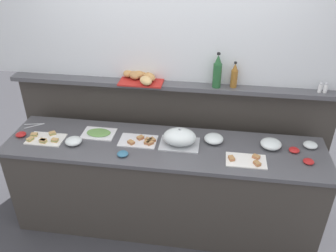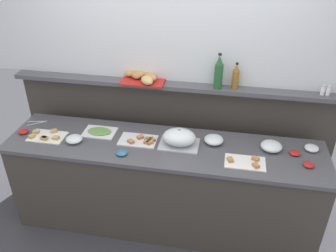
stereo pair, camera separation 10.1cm
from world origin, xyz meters
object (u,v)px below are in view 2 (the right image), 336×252
at_px(sandwich_platter_rear, 245,162).
at_px(glass_bowl_medium, 74,139).
at_px(glass_bowl_small, 312,148).
at_px(vinegar_bottle_amber, 236,77).
at_px(sandwich_platter_front, 140,140).
at_px(salt_shaker, 323,90).
at_px(cold_cuts_platter, 100,132).
at_px(glass_bowl_extra, 214,140).
at_px(condiment_bowl_teal, 23,131).
at_px(condiment_bowl_red, 122,153).
at_px(serving_cloche, 179,138).
at_px(wine_bottle_green, 219,73).
at_px(pepper_shaker, 328,91).
at_px(condiment_bowl_dark, 309,165).
at_px(bread_basket, 142,77).
at_px(condiment_bowl_cream, 295,153).
at_px(sandwich_platter_side, 46,136).
at_px(glass_bowl_large, 271,146).
at_px(serving_tongs, 38,122).

xyz_separation_m(sandwich_platter_rear, glass_bowl_medium, (-1.47, 0.04, 0.02)).
height_order(glass_bowl_small, vinegar_bottle_amber, vinegar_bottle_amber).
height_order(sandwich_platter_front, salt_shaker, salt_shaker).
relative_size(cold_cuts_platter, glass_bowl_extra, 1.75).
xyz_separation_m(cold_cuts_platter, vinegar_bottle_amber, (1.18, 0.34, 0.49)).
bearing_deg(vinegar_bottle_amber, sandwich_platter_front, -152.10).
xyz_separation_m(cold_cuts_platter, condiment_bowl_teal, (-0.68, -0.13, 0.01)).
distance_m(cold_cuts_platter, condiment_bowl_red, 0.42).
height_order(serving_cloche, condiment_bowl_red, serving_cloche).
relative_size(condiment_bowl_teal, wine_bottle_green, 0.29).
bearing_deg(glass_bowl_extra, sandwich_platter_rear, -42.38).
xyz_separation_m(glass_bowl_small, vinegar_bottle_amber, (-0.68, 0.28, 0.48)).
distance_m(glass_bowl_small, pepper_shaker, 0.51).
height_order(condiment_bowl_teal, salt_shaker, salt_shaker).
relative_size(serving_cloche, condiment_bowl_dark, 3.90).
bearing_deg(cold_cuts_platter, bread_basket, 46.72).
bearing_deg(vinegar_bottle_amber, bread_basket, 179.12).
distance_m(serving_cloche, wine_bottle_green, 0.66).
distance_m(condiment_bowl_dark, condiment_bowl_teal, 2.48).
bearing_deg(condiment_bowl_red, bread_basket, 87.40).
relative_size(sandwich_platter_rear, condiment_bowl_cream, 3.62).
height_order(wine_bottle_green, bread_basket, wine_bottle_green).
distance_m(glass_bowl_medium, salt_shaker, 2.18).
height_order(sandwich_platter_side, glass_bowl_large, glass_bowl_large).
bearing_deg(sandwich_platter_rear, serving_tongs, 171.65).
height_order(condiment_bowl_teal, bread_basket, bread_basket).
distance_m(glass_bowl_large, pepper_shaker, 0.68).
xyz_separation_m(wine_bottle_green, salt_shaker, (0.88, 0.02, -0.10)).
distance_m(sandwich_platter_front, condiment_bowl_cream, 1.31).
distance_m(cold_cuts_platter, glass_bowl_extra, 1.04).
bearing_deg(serving_tongs, condiment_bowl_teal, -100.46).
bearing_deg(glass_bowl_extra, salt_shaker, 19.66).
bearing_deg(sandwich_platter_rear, pepper_shaker, 41.05).
bearing_deg(condiment_bowl_teal, serving_tongs, 79.54).
xyz_separation_m(serving_tongs, vinegar_bottle_amber, (1.82, 0.28, 0.49)).
xyz_separation_m(glass_bowl_medium, condiment_bowl_teal, (-0.52, 0.05, -0.01)).
height_order(glass_bowl_small, bread_basket, bread_basket).
relative_size(glass_bowl_small, vinegar_bottle_amber, 0.50).
bearing_deg(sandwich_platter_side, vinegar_bottle_amber, 17.15).
bearing_deg(sandwich_platter_front, serving_tongs, 172.81).
height_order(serving_cloche, vinegar_bottle_amber, vinegar_bottle_amber).
bearing_deg(glass_bowl_small, sandwich_platter_front, -174.89).
xyz_separation_m(glass_bowl_large, glass_bowl_extra, (-0.49, 0.01, -0.00)).
xyz_separation_m(condiment_bowl_cream, vinegar_bottle_amber, (-0.54, 0.37, 0.48)).
relative_size(condiment_bowl_dark, condiment_bowl_red, 0.93).
distance_m(sandwich_platter_front, sandwich_platter_side, 0.85).
xyz_separation_m(condiment_bowl_teal, pepper_shaker, (2.64, 0.47, 0.42)).
distance_m(sandwich_platter_rear, glass_bowl_medium, 1.48).
height_order(sandwich_platter_rear, serving_cloche, serving_cloche).
bearing_deg(sandwich_platter_front, condiment_bowl_teal, -176.86).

